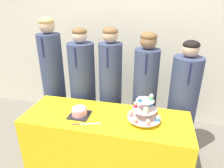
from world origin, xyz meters
TOP-DOWN VIEW (x-y plane):
  - wall_back at (0.00, 1.60)m, footprint 9.00×0.06m
  - table at (0.00, 0.29)m, footprint 1.64×0.57m
  - round_cake at (-0.26, 0.25)m, footprint 0.20×0.20m
  - cake_knife at (-0.19, 0.11)m, footprint 0.26×0.10m
  - cupcake_stand at (0.37, 0.29)m, footprint 0.31×0.31m
  - student_0 at (-0.83, 0.81)m, footprint 0.28×0.29m
  - student_1 at (-0.44, 0.81)m, footprint 0.32×0.32m
  - student_2 at (-0.08, 0.81)m, footprint 0.27×0.28m
  - student_3 at (0.34, 0.81)m, footprint 0.28×0.28m
  - student_4 at (0.77, 0.81)m, footprint 0.32×0.32m

SIDE VIEW (x-z plane):
  - table at x=0.00m, z-range 0.00..0.72m
  - student_4 at x=0.77m, z-range -0.05..1.36m
  - student_1 at x=-0.44m, z-range -0.05..1.45m
  - student_3 at x=0.34m, z-range -0.03..1.45m
  - student_2 at x=-0.08m, z-range -0.03..1.48m
  - cake_knife at x=-0.19m, z-range 0.72..0.73m
  - student_0 at x=-0.83m, z-range -0.03..1.57m
  - round_cake at x=-0.26m, z-range 0.72..0.82m
  - cupcake_stand at x=0.37m, z-range 0.69..0.98m
  - wall_back at x=0.00m, z-range 0.00..2.70m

